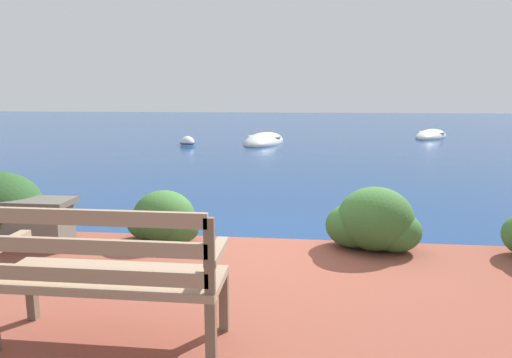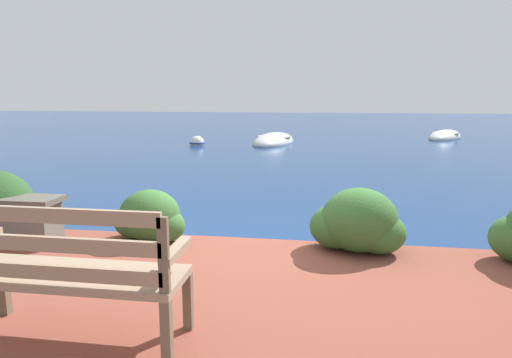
# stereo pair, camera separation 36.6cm
# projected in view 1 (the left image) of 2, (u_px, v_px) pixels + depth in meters

# --- Properties ---
(ground_plane) EXTENTS (80.00, 80.00, 0.00)m
(ground_plane) POSITION_uv_depth(u_px,v_px,m) (265.00, 257.00, 5.09)
(ground_plane) COLOR navy
(park_bench) EXTENTS (1.44, 0.48, 0.93)m
(park_bench) POSITION_uv_depth(u_px,v_px,m) (106.00, 273.00, 2.82)
(park_bench) COLOR brown
(park_bench) RESTS_ON patio_terrace
(hedge_clump_far_left) EXTENTS (1.11, 0.80, 0.76)m
(hedge_clump_far_left) POSITION_uv_depth(u_px,v_px,m) (0.00, 211.00, 4.91)
(hedge_clump_far_left) COLOR #284C23
(hedge_clump_far_left) RESTS_ON patio_terrace
(hedge_clump_left) EXTENTS (0.82, 0.59, 0.56)m
(hedge_clump_left) POSITION_uv_depth(u_px,v_px,m) (163.00, 220.00, 4.90)
(hedge_clump_left) COLOR #38662D
(hedge_clump_left) RESTS_ON patio_terrace
(hedge_clump_centre) EXTENTS (0.96, 0.69, 0.65)m
(hedge_clump_centre) POSITION_uv_depth(u_px,v_px,m) (374.00, 222.00, 4.65)
(hedge_clump_centre) COLOR #38662D
(hedge_clump_centre) RESTS_ON patio_terrace
(rowboat_nearest) EXTENTS (1.72, 3.28, 0.68)m
(rowboat_nearest) POSITION_uv_depth(u_px,v_px,m) (264.00, 142.00, 16.81)
(rowboat_nearest) COLOR silver
(rowboat_nearest) RESTS_ON ground_plane
(rowboat_mid) EXTENTS (2.21, 2.93, 0.60)m
(rowboat_mid) POSITION_uv_depth(u_px,v_px,m) (431.00, 136.00, 18.95)
(rowboat_mid) COLOR silver
(rowboat_mid) RESTS_ON ground_plane
(mooring_buoy) EXTENTS (0.55, 0.55, 0.50)m
(mooring_buoy) POSITION_uv_depth(u_px,v_px,m) (188.00, 143.00, 16.00)
(mooring_buoy) COLOR white
(mooring_buoy) RESTS_ON ground_plane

